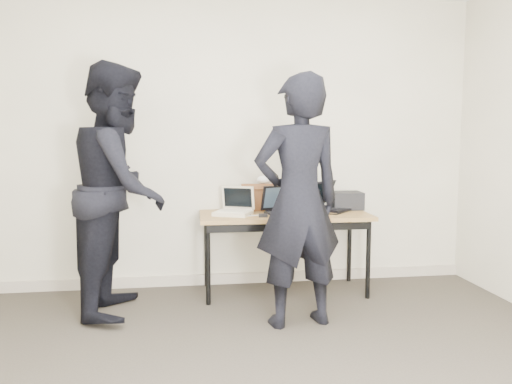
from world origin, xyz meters
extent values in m
cube|color=beige|center=(0.00, 2.27, 1.35)|extent=(4.50, 0.05, 2.70)
cube|color=olive|center=(0.40, 1.91, 0.70)|extent=(1.51, 0.68, 0.03)
cylinder|color=black|center=(-0.29, 1.66, 0.34)|extent=(0.04, 0.04, 0.68)
cylinder|color=black|center=(1.08, 1.64, 0.34)|extent=(0.04, 0.04, 0.68)
cylinder|color=black|center=(-0.29, 2.19, 0.34)|extent=(0.04, 0.04, 0.68)
cylinder|color=black|center=(1.09, 2.17, 0.34)|extent=(0.04, 0.04, 0.68)
cube|color=black|center=(0.39, 1.63, 0.64)|extent=(1.40, 0.05, 0.06)
cube|color=beige|center=(-0.07, 1.88, 0.74)|extent=(0.38, 0.35, 0.03)
cube|color=beige|center=(-0.08, 1.85, 0.76)|extent=(0.28, 0.23, 0.01)
cube|color=beige|center=(-0.01, 2.01, 0.86)|extent=(0.29, 0.17, 0.21)
cube|color=black|center=(-0.01, 2.00, 0.86)|extent=(0.25, 0.14, 0.17)
cube|color=beige|center=(-0.01, 1.99, 0.75)|extent=(0.25, 0.13, 0.02)
cube|color=black|center=(0.40, 1.86, 0.73)|extent=(0.38, 0.33, 0.02)
cube|color=black|center=(0.41, 1.84, 0.74)|extent=(0.29, 0.21, 0.01)
cube|color=black|center=(0.35, 2.01, 0.85)|extent=(0.32, 0.17, 0.23)
cube|color=#26333F|center=(0.36, 2.00, 0.85)|extent=(0.27, 0.14, 0.18)
cube|color=black|center=(0.36, 1.98, 0.74)|extent=(0.27, 0.11, 0.02)
cube|color=black|center=(0.93, 2.05, 0.73)|extent=(0.44, 0.43, 0.02)
cube|color=black|center=(0.94, 2.02, 0.75)|extent=(0.32, 0.30, 0.01)
cube|color=black|center=(0.82, 2.18, 0.86)|extent=(0.34, 0.29, 0.24)
cube|color=black|center=(0.82, 2.17, 0.87)|extent=(0.28, 0.25, 0.20)
cube|color=black|center=(0.84, 2.15, 0.74)|extent=(0.26, 0.22, 0.02)
cube|color=brown|center=(0.22, 2.13, 0.84)|extent=(0.38, 0.21, 0.24)
cube|color=brown|center=(0.21, 2.07, 0.94)|extent=(0.37, 0.12, 0.07)
cube|color=brown|center=(0.38, 2.11, 0.82)|extent=(0.03, 0.10, 0.02)
ellipsoid|color=white|center=(0.25, 2.13, 1.00)|extent=(0.15, 0.12, 0.08)
cube|color=black|center=(1.03, 2.09, 0.80)|extent=(0.29, 0.25, 0.16)
cube|color=black|center=(0.18, 1.73, 0.73)|extent=(0.08, 0.05, 0.03)
cube|color=silver|center=(0.16, 1.83, 0.72)|extent=(0.27, 0.11, 0.01)
cube|color=silver|center=(0.38, 1.79, 0.72)|extent=(0.19, 0.18, 0.01)
cube|color=black|center=(0.60, 2.10, 0.72)|extent=(0.25, 0.02, 0.01)
cube|color=black|center=(0.69, 1.85, 0.72)|extent=(0.28, 0.19, 0.01)
cube|color=black|center=(-0.02, 1.96, 0.72)|extent=(0.23, 0.25, 0.01)
cube|color=black|center=(0.92, 1.86, 0.72)|extent=(0.18, 0.20, 0.01)
imported|color=black|center=(0.35, 1.14, 0.93)|extent=(0.74, 0.56, 1.86)
imported|color=black|center=(-0.99, 1.64, 0.99)|extent=(0.83, 1.02, 1.97)
cube|color=#B4A795|center=(0.00, 2.23, 0.05)|extent=(4.50, 0.03, 0.10)
camera|label=1|loc=(-0.47, -2.41, 1.40)|focal=35.00mm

